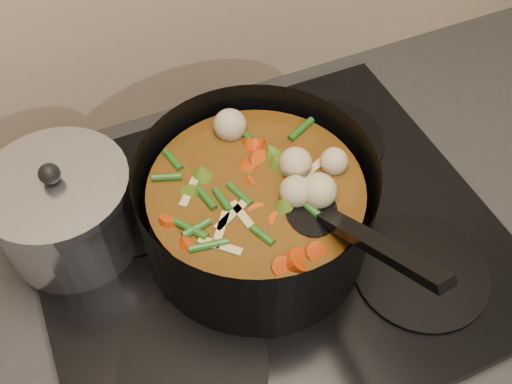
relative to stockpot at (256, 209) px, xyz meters
name	(u,v)px	position (x,y,z in m)	size (l,w,h in m)	color
counter	(265,365)	(0.02, -0.01, -0.54)	(2.64, 0.64, 0.91)	brown
stovetop	(270,241)	(0.02, -0.01, -0.08)	(0.62, 0.54, 0.03)	black
stockpot	(256,209)	(0.00, 0.00, 0.00)	(0.32, 0.41, 0.22)	black
saucepan	(66,211)	(-0.23, 0.10, -0.01)	(0.18, 0.18, 0.15)	silver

